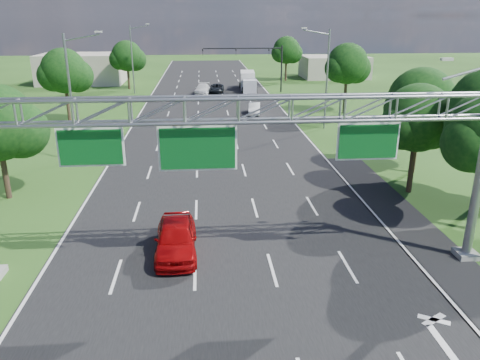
{
  "coord_description": "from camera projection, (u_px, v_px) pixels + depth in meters",
  "views": [
    {
      "loc": [
        -1.25,
        -7.54,
        11.24
      ],
      "look_at": [
        0.57,
        15.0,
        3.28
      ],
      "focal_mm": 35.0,
      "sensor_mm": 36.0,
      "label": 1
    }
  ],
  "objects": [
    {
      "name": "building_left",
      "position": [
        83.0,
        69.0,
        81.75
      ],
      "size": [
        14.0,
        10.0,
        5.0
      ],
      "primitive_type": "cube",
      "color": "#AAA08E",
      "rests_on": "ground"
    },
    {
      "name": "tree_verge_rd",
      "position": [
        348.0,
        66.0,
        55.43
      ],
      "size": [
        5.76,
        4.8,
        8.28
      ],
      "color": "#2D2116",
      "rests_on": "ground"
    },
    {
      "name": "red_coupe",
      "position": [
        176.0,
        238.0,
        23.13
      ],
      "size": [
        2.14,
        5.06,
        1.71
      ],
      "primitive_type": "imported",
      "rotation": [
        0.0,
        0.0,
        0.03
      ],
      "color": "#9B0708",
      "rests_on": "ground"
    },
    {
      "name": "sign_gantry",
      "position": [
        240.0,
        124.0,
        19.93
      ],
      "size": [
        23.5,
        1.0,
        9.56
      ],
      "color": "gray",
      "rests_on": "ground"
    },
    {
      "name": "streetlight_l_near",
      "position": [
        73.0,
        93.0,
        36.41
      ],
      "size": [
        2.97,
        0.22,
        10.16
      ],
      "color": "gray",
      "rests_on": "ground"
    },
    {
      "name": "tree_cluster_right",
      "position": [
        468.0,
        119.0,
        28.31
      ],
      "size": [
        9.91,
        14.6,
        8.68
      ],
      "color": "#2D2116",
      "rests_on": "ground"
    },
    {
      "name": "road_flare",
      "position": [
        422.0,
        239.0,
        24.85
      ],
      "size": [
        3.0,
        30.0,
        0.02
      ],
      "primitive_type": "cube",
      "color": "black",
      "rests_on": "ground"
    },
    {
      "name": "ground",
      "position": [
        219.0,
        158.0,
        39.12
      ],
      "size": [
        220.0,
        220.0,
        0.0
      ],
      "primitive_type": "plane",
      "color": "#234414",
      "rests_on": "ground"
    },
    {
      "name": "traffic_signal",
      "position": [
        259.0,
        58.0,
        70.88
      ],
      "size": [
        12.21,
        0.24,
        7.0
      ],
      "color": "black",
      "rests_on": "ground"
    },
    {
      "name": "streetlight_l_far",
      "position": [
        133.0,
        56.0,
        69.31
      ],
      "size": [
        2.97,
        0.22,
        10.16
      ],
      "color": "gray",
      "rests_on": "ground"
    },
    {
      "name": "car_queue_d",
      "position": [
        254.0,
        109.0,
        56.36
      ],
      "size": [
        1.81,
        4.05,
        1.29
      ],
      "primitive_type": "imported",
      "rotation": [
        0.0,
        0.0,
        -0.12
      ],
      "color": "silver",
      "rests_on": "ground"
    },
    {
      "name": "building_right",
      "position": [
        334.0,
        67.0,
        89.16
      ],
      "size": [
        12.0,
        9.0,
        4.0
      ],
      "primitive_type": "cube",
      "color": "#AAA08E",
      "rests_on": "ground"
    },
    {
      "name": "tree_verge_lb",
      "position": [
        65.0,
        73.0,
        50.25
      ],
      "size": [
        5.76,
        4.8,
        8.06
      ],
      "color": "#2D2116",
      "rests_on": "ground"
    },
    {
      "name": "car_queue_b",
      "position": [
        217.0,
        88.0,
        72.27
      ],
      "size": [
        2.45,
        4.72,
        1.27
      ],
      "primitive_type": "imported",
      "rotation": [
        0.0,
        0.0,
        -0.07
      ],
      "color": "black",
      "rests_on": "ground"
    },
    {
      "name": "road",
      "position": [
        219.0,
        158.0,
        39.12
      ],
      "size": [
        18.0,
        180.0,
        0.02
      ],
      "primitive_type": "cube",
      "color": "black",
      "rests_on": "ground"
    },
    {
      "name": "box_truck",
      "position": [
        248.0,
        81.0,
        74.26
      ],
      "size": [
        2.52,
        7.6,
        2.83
      ],
      "rotation": [
        0.0,
        0.0,
        -0.07
      ],
      "color": "silver",
      "rests_on": "ground"
    },
    {
      "name": "tree_verge_re",
      "position": [
        287.0,
        51.0,
        83.62
      ],
      "size": [
        5.76,
        4.8,
        7.84
      ],
      "color": "#2D2116",
      "rests_on": "ground"
    },
    {
      "name": "car_queue_a",
      "position": [
        202.0,
        89.0,
        70.97
      ],
      "size": [
        2.55,
        5.18,
        1.45
      ],
      "primitive_type": "imported",
      "rotation": [
        0.0,
        0.0,
        -0.11
      ],
      "color": "silver",
      "rests_on": "ground"
    },
    {
      "name": "tree_verge_lc",
      "position": [
        127.0,
        57.0,
        74.13
      ],
      "size": [
        5.76,
        4.8,
        7.62
      ],
      "color": "#2D2116",
      "rests_on": "ground"
    },
    {
      "name": "streetlight_r_mid",
      "position": [
        325.0,
        75.0,
        47.53
      ],
      "size": [
        2.97,
        0.22,
        10.16
      ],
      "color": "gray",
      "rests_on": "ground"
    }
  ]
}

